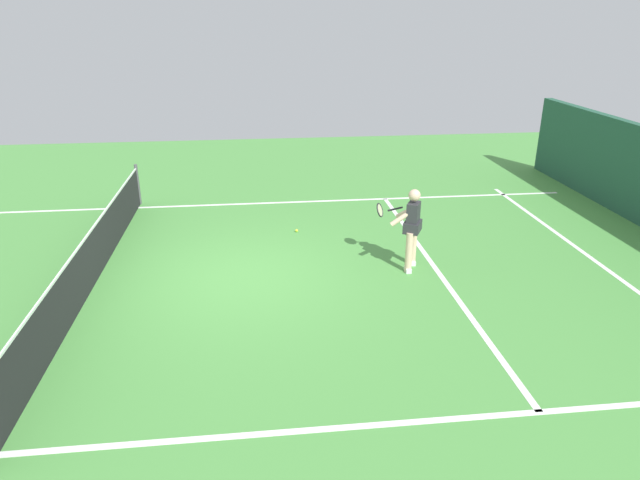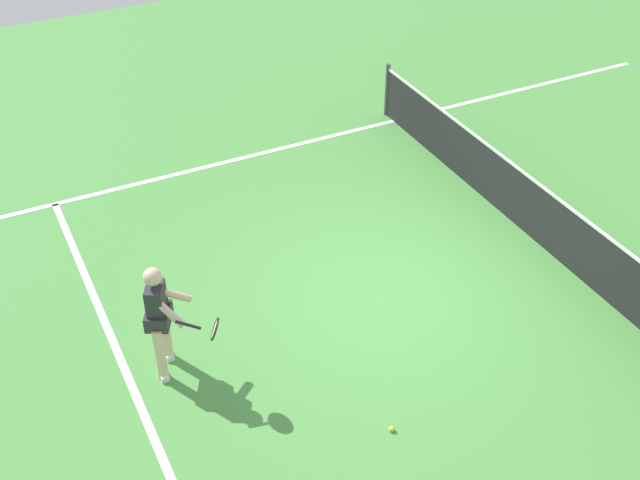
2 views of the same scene
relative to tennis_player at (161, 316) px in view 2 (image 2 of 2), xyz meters
name	(u,v)px [view 2 (image 2 of 2)]	position (x,y,z in m)	size (l,w,h in m)	color
ground_plane	(386,293)	(-0.03, 3.13, -0.85)	(24.25, 24.25, 0.00)	#4C9342
service_line_marking	(129,378)	(-0.03, -0.50, -0.84)	(8.49, 0.10, 0.01)	white
sideline_left_marking	(264,153)	(-4.28, 3.13, -0.84)	(0.10, 16.65, 0.01)	white
court_net	(543,217)	(-0.03, 5.75, -0.37)	(9.17, 0.08, 1.02)	#4C4C51
tennis_player	(161,316)	(0.00, 0.00, 0.00)	(1.05, 0.82, 1.55)	beige
tennis_ball_near	(392,429)	(2.10, 1.97, -0.81)	(0.07, 0.07, 0.07)	#D1E533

